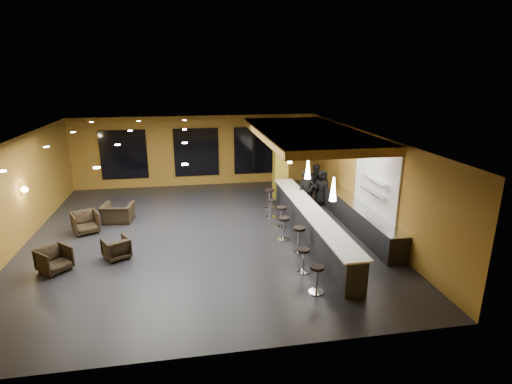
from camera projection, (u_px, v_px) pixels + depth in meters
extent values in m
cube|color=black|center=(204.00, 234.00, 14.38)|extent=(12.00, 13.00, 0.10)
cube|color=black|center=(200.00, 135.00, 13.33)|extent=(12.00, 13.00, 0.10)
cube|color=olive|center=(196.00, 151.00, 20.03)|extent=(12.00, 0.10, 3.50)
cube|color=olive|center=(216.00, 280.00, 7.68)|extent=(12.00, 0.10, 3.50)
cube|color=olive|center=(13.00, 195.00, 12.87)|extent=(0.10, 13.00, 3.50)
cube|color=olive|center=(365.00, 179.00, 14.84)|extent=(0.10, 13.00, 3.50)
cube|color=#A97A31|center=(306.00, 133.00, 14.98)|extent=(3.60, 8.00, 0.28)
cube|color=black|center=(124.00, 155.00, 19.37)|extent=(2.20, 0.06, 2.40)
cube|color=black|center=(196.00, 152.00, 19.94)|extent=(2.20, 0.06, 2.40)
cube|color=black|center=(255.00, 150.00, 20.43)|extent=(2.20, 0.06, 2.40)
cube|color=white|center=(376.00, 179.00, 13.81)|extent=(0.06, 3.20, 2.40)
cube|color=black|center=(310.00, 224.00, 13.87)|extent=(0.60, 8.00, 1.00)
cube|color=white|center=(311.00, 210.00, 13.72)|extent=(0.78, 8.10, 0.05)
cube|color=black|center=(358.00, 217.00, 14.69)|extent=(0.70, 6.00, 0.86)
cube|color=silver|center=(359.00, 206.00, 14.56)|extent=(0.72, 6.00, 0.03)
cube|color=silver|center=(374.00, 192.00, 13.72)|extent=(0.30, 1.50, 0.03)
cube|color=silver|center=(375.00, 180.00, 13.58)|extent=(0.30, 1.50, 0.03)
cube|color=olive|center=(281.00, 161.00, 17.84)|extent=(0.60, 0.60, 3.50)
sphere|color=#FFE5B2|center=(24.00, 189.00, 13.35)|extent=(0.22, 0.22, 0.22)
cone|color=white|center=(333.00, 189.00, 11.45)|extent=(0.20, 0.20, 0.70)
cone|color=white|center=(308.00, 169.00, 13.80)|extent=(0.20, 0.20, 0.70)
cone|color=white|center=(290.00, 155.00, 16.16)|extent=(0.20, 0.20, 0.70)
imported|color=black|center=(306.00, 193.00, 16.04)|extent=(0.74, 0.56, 1.81)
imported|color=black|center=(317.00, 184.00, 17.29)|extent=(0.90, 0.72, 1.78)
imported|color=black|center=(322.00, 188.00, 17.20)|extent=(0.82, 0.59, 1.56)
imported|color=black|center=(54.00, 259.00, 11.56)|extent=(1.12, 1.12, 0.73)
imported|color=black|center=(116.00, 248.00, 12.36)|extent=(0.99, 1.00, 0.67)
imported|color=black|center=(86.00, 222.00, 14.31)|extent=(1.12, 1.13, 0.78)
imported|color=black|center=(118.00, 213.00, 15.33)|extent=(1.24, 1.12, 0.73)
cylinder|color=silver|center=(316.00, 292.00, 10.52)|extent=(0.39, 0.39, 0.03)
cylinder|color=silver|center=(316.00, 280.00, 10.42)|extent=(0.07, 0.07, 0.69)
cylinder|color=black|center=(317.00, 267.00, 10.31)|extent=(0.37, 0.37, 0.08)
cylinder|color=silver|center=(303.00, 271.00, 11.60)|extent=(0.37, 0.37, 0.03)
cylinder|color=silver|center=(303.00, 261.00, 11.50)|extent=(0.06, 0.06, 0.65)
cylinder|color=black|center=(304.00, 250.00, 11.40)|extent=(0.35, 0.35, 0.07)
cylinder|color=silver|center=(298.00, 251.00, 12.90)|extent=(0.43, 0.43, 0.03)
cylinder|color=silver|center=(299.00, 240.00, 12.79)|extent=(0.08, 0.08, 0.75)
cylinder|color=black|center=(299.00, 228.00, 12.67)|extent=(0.41, 0.41, 0.09)
cylinder|color=silver|center=(284.00, 239.00, 13.81)|extent=(0.42, 0.42, 0.03)
cylinder|color=silver|center=(284.00, 229.00, 13.70)|extent=(0.07, 0.07, 0.73)
cylinder|color=black|center=(284.00, 219.00, 13.59)|extent=(0.40, 0.40, 0.08)
cylinder|color=silver|center=(281.00, 227.00, 14.91)|extent=(0.41, 0.41, 0.03)
cylinder|color=silver|center=(281.00, 218.00, 14.81)|extent=(0.07, 0.07, 0.71)
cylinder|color=black|center=(281.00, 208.00, 14.70)|extent=(0.39, 0.39, 0.08)
cylinder|color=silver|center=(271.00, 217.00, 15.94)|extent=(0.37, 0.37, 0.03)
cylinder|color=silver|center=(271.00, 209.00, 15.84)|extent=(0.07, 0.07, 0.66)
cylinder|color=black|center=(271.00, 200.00, 15.74)|extent=(0.36, 0.36, 0.07)
cylinder|color=silver|center=(269.00, 208.00, 16.99)|extent=(0.42, 0.42, 0.03)
cylinder|color=silver|center=(269.00, 199.00, 16.88)|extent=(0.07, 0.07, 0.74)
cylinder|color=black|center=(269.00, 190.00, 16.77)|extent=(0.40, 0.40, 0.08)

